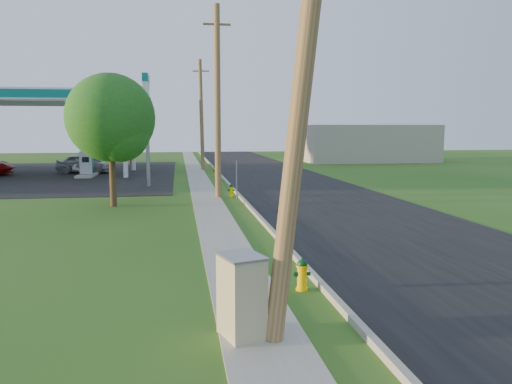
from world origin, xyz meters
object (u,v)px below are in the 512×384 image
fuel_pump_se (95,163)px  hydrant_far (216,171)px  utility_pole_far (201,115)px  hydrant_mid (231,190)px  utility_pole_mid (218,102)px  utility_pole_near (306,51)px  fuel_pump_ne (86,167)px  car_silver (85,164)px  tree_verge (113,121)px  hydrant_near (302,274)px  utility_cabinet (242,296)px  price_pylon (146,98)px  tree_lot (130,121)px

fuel_pump_se → hydrant_far: (9.67, -5.03, -0.33)m
utility_pole_far → hydrant_mid: 18.45m
utility_pole_mid → utility_pole_near: bearing=-90.0°
fuel_pump_ne → car_silver: bearing=101.3°
tree_verge → hydrant_near: (5.59, -13.11, -3.56)m
utility_pole_mid → car_silver: bearing=120.5°
hydrant_near → utility_cabinet: size_ratio=0.51×
fuel_pump_ne → tree_verge: size_ratio=0.53×
tree_verge → utility_pole_far: bearing=76.3°
utility_pole_far → tree_verge: (-4.96, -20.35, -0.88)m
utility_pole_near → utility_pole_far: size_ratio=1.00×
utility_pole_mid → utility_pole_far: utility_pole_mid is taller
utility_pole_near → hydrant_mid: 18.66m
tree_verge → utility_cabinet: size_ratio=4.18×
fuel_pump_se → tree_verge: bearing=-78.5°
utility_pole_mid → price_pylon: utility_pole_mid is taller
utility_pole_near → fuel_pump_se: size_ratio=2.96×
tree_verge → tree_lot: size_ratio=0.89×
utility_pole_mid → hydrant_far: (0.77, 11.97, -4.56)m
hydrant_far → car_silver: size_ratio=0.18×
tree_verge → hydrant_near: bearing=-66.9°
hydrant_near → hydrant_far: 27.43m
fuel_pump_ne → hydrant_mid: (9.59, -12.89, -0.38)m
utility_pole_far → fuel_pump_ne: size_ratio=2.97×
hydrant_near → utility_cabinet: (-1.64, -2.30, 0.37)m
utility_cabinet → fuel_pump_ne: bearing=104.4°
price_pylon → hydrant_far: size_ratio=8.47×
hydrant_near → hydrant_far: bearing=89.7°
utility_cabinet → utility_pole_mid: bearing=86.7°
price_pylon → tree_verge: (-1.06, -7.85, -1.51)m
tree_lot → car_silver: bearing=-106.9°
utility_pole_far → fuel_pump_ne: 10.99m
utility_pole_near → hydrant_near: size_ratio=12.81×
utility_pole_mid → fuel_pump_se: bearing=117.6°
fuel_pump_se → hydrant_near: size_ratio=4.32×
tree_lot → utility_cabinet: bearing=-82.5°
hydrant_near → utility_pole_far: bearing=91.1°
utility_cabinet → hydrant_near: bearing=54.4°
utility_pole_near → fuel_pump_ne: bearing=106.0°
price_pylon → tree_lot: bearing=98.1°
car_silver → hydrant_mid: bearing=-130.1°
utility_pole_mid → car_silver: size_ratio=2.17×
hydrant_far → tree_verge: bearing=-111.8°
utility_pole_mid → fuel_pump_se: 19.65m
fuel_pump_se → hydrant_near: 33.83m
hydrant_mid → utility_pole_far: bearing=92.2°
tree_lot → hydrant_mid: size_ratio=9.81×
utility_pole_mid → hydrant_near: bearing=-87.7°
utility_pole_near → fuel_pump_se: (-8.90, 35.00, -4.08)m
utility_pole_mid → utility_cabinet: bearing=-93.3°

